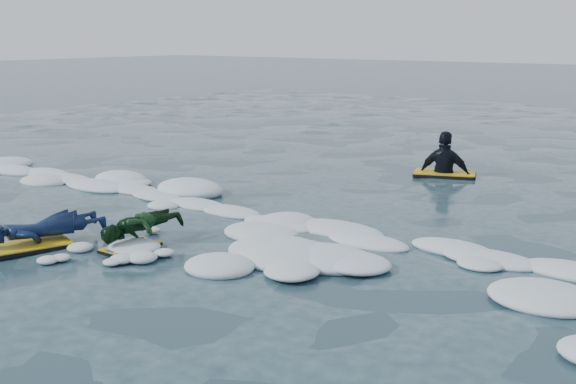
# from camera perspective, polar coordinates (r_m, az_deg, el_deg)

# --- Properties ---
(ground) EXTENTS (120.00, 120.00, 0.00)m
(ground) POSITION_cam_1_polar(r_m,az_deg,el_deg) (9.87, -11.67, -3.19)
(ground) COLOR #182B3A
(ground) RESTS_ON ground
(foam_band) EXTENTS (12.00, 3.10, 0.30)m
(foam_band) POSITION_cam_1_polar(r_m,az_deg,el_deg) (10.56, -7.48, -2.02)
(foam_band) COLOR white
(foam_band) RESTS_ON ground
(prone_woman_unit) EXTENTS (0.89, 1.62, 0.39)m
(prone_woman_unit) POSITION_cam_1_polar(r_m,az_deg,el_deg) (9.54, -18.83, -2.90)
(prone_woman_unit) COLOR black
(prone_woman_unit) RESTS_ON ground
(prone_child_unit) EXTENTS (0.67, 1.15, 0.42)m
(prone_child_unit) POSITION_cam_1_polar(r_m,az_deg,el_deg) (9.20, -11.51, -2.94)
(prone_child_unit) COLOR black
(prone_child_unit) RESTS_ON ground
(waiting_rider_unit) EXTENTS (1.28, 0.99, 1.70)m
(waiting_rider_unit) POSITION_cam_1_polar(r_m,az_deg,el_deg) (13.80, 12.27, 1.22)
(waiting_rider_unit) COLOR black
(waiting_rider_unit) RESTS_ON ground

